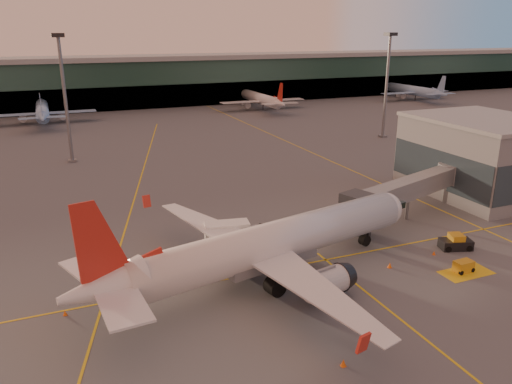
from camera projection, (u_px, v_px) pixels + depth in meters
name	position (u px, v px, depth m)	size (l,w,h in m)	color
ground	(309.00, 287.00, 53.29)	(600.00, 600.00, 0.00)	#4C4F54
taxi_markings	(155.00, 183.00, 89.63)	(100.12, 173.00, 0.01)	gold
terminal	(116.00, 82.00, 174.99)	(400.00, 20.00, 17.60)	#19382D
gate_building	(482.00, 156.00, 82.45)	(18.40, 22.40, 12.60)	slate
mast_west_near	(64.00, 89.00, 99.26)	(2.40, 2.40, 25.60)	slate
mast_east_near	(387.00, 78.00, 123.26)	(2.40, 2.40, 25.60)	slate
distant_aircraft_row	(58.00, 122.00, 149.12)	(290.00, 34.00, 13.00)	#83ABDB
main_airplane	(267.00, 246.00, 53.23)	(42.25, 38.43, 12.87)	silver
jet_bridge	(414.00, 188.00, 72.01)	(26.54, 11.21, 6.21)	slate
catering_truck	(228.00, 236.00, 60.38)	(5.64, 3.27, 4.12)	#B34A19
gpu_cart	(464.00, 266.00, 56.44)	(2.28, 1.42, 1.30)	#C48D18
pushback_tug	(456.00, 243.00, 62.28)	(4.25, 3.09, 1.96)	black
cone_nose	(434.00, 253.00, 60.79)	(0.39, 0.39, 0.49)	#EF5E0C
cone_tail	(65.00, 313.00, 47.89)	(0.41, 0.41, 0.52)	#EF5E0C
cone_wing_right	(343.00, 363.00, 40.62)	(0.49, 0.49, 0.63)	#EF5E0C
cone_wing_left	(209.00, 225.00, 69.29)	(0.47, 0.47, 0.59)	#EF5E0C
cone_fwd	(390.00, 265.00, 57.49)	(0.50, 0.50, 0.64)	#EF5E0C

